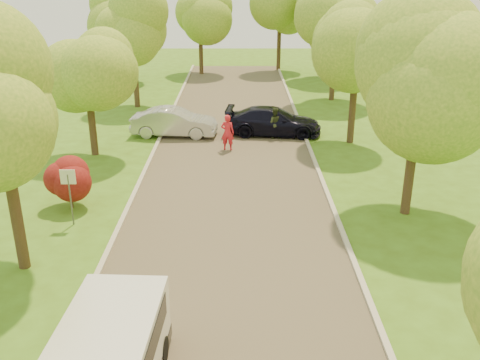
{
  "coord_description": "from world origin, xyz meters",
  "views": [
    {
      "loc": [
        0.34,
        -13.82,
        8.91
      ],
      "look_at": [
        0.38,
        5.19,
        1.3
      ],
      "focal_mm": 40.0,
      "sensor_mm": 36.0,
      "label": 1
    }
  ],
  "objects_px": {
    "street_sign": "(69,186)",
    "skateboarder": "(124,316)",
    "person_olive": "(274,123)",
    "dark_sedan": "(273,121)",
    "silver_sedan": "(174,122)",
    "person_striped": "(228,133)",
    "longboard": "(127,343)"
  },
  "relations": [
    {
      "from": "street_sign",
      "to": "silver_sedan",
      "type": "height_order",
      "value": "street_sign"
    },
    {
      "from": "dark_sedan",
      "to": "skateboarder",
      "type": "relative_size",
      "value": 3.35
    },
    {
      "from": "silver_sedan",
      "to": "skateboarder",
      "type": "distance_m",
      "value": 18.09
    },
    {
      "from": "dark_sedan",
      "to": "person_olive",
      "type": "bearing_deg",
      "value": -174.55
    },
    {
      "from": "street_sign",
      "to": "skateboarder",
      "type": "bearing_deg",
      "value": -64.26
    },
    {
      "from": "street_sign",
      "to": "skateboarder",
      "type": "distance_m",
      "value": 7.63
    },
    {
      "from": "longboard",
      "to": "person_striped",
      "type": "bearing_deg",
      "value": -108.63
    },
    {
      "from": "dark_sedan",
      "to": "longboard",
      "type": "bearing_deg",
      "value": 171.36
    },
    {
      "from": "dark_sedan",
      "to": "silver_sedan",
      "type": "bearing_deg",
      "value": 98.4
    },
    {
      "from": "silver_sedan",
      "to": "dark_sedan",
      "type": "distance_m",
      "value": 5.6
    },
    {
      "from": "street_sign",
      "to": "silver_sedan",
      "type": "xyz_separation_m",
      "value": [
        2.5,
        11.23,
        -0.78
      ]
    },
    {
      "from": "dark_sedan",
      "to": "person_olive",
      "type": "relative_size",
      "value": 3.08
    },
    {
      "from": "silver_sedan",
      "to": "person_striped",
      "type": "xyz_separation_m",
      "value": [
        3.05,
        -2.54,
        0.16
      ]
    },
    {
      "from": "dark_sedan",
      "to": "person_olive",
      "type": "xyz_separation_m",
      "value": [
        -0.01,
        -0.71,
        0.09
      ]
    },
    {
      "from": "street_sign",
      "to": "person_olive",
      "type": "bearing_deg",
      "value": 53.01
    },
    {
      "from": "longboard",
      "to": "silver_sedan",
      "type": "bearing_deg",
      "value": -97.84
    },
    {
      "from": "street_sign",
      "to": "person_striped",
      "type": "relative_size",
      "value": 1.15
    },
    {
      "from": "street_sign",
      "to": "skateboarder",
      "type": "xyz_separation_m",
      "value": [
        3.3,
        -6.84,
        -0.66
      ]
    },
    {
      "from": "street_sign",
      "to": "person_striped",
      "type": "distance_m",
      "value": 10.33
    },
    {
      "from": "street_sign",
      "to": "person_olive",
      "type": "height_order",
      "value": "street_sign"
    },
    {
      "from": "longboard",
      "to": "person_striped",
      "type": "distance_m",
      "value": 15.72
    },
    {
      "from": "street_sign",
      "to": "person_striped",
      "type": "xyz_separation_m",
      "value": [
        5.55,
        8.69,
        -0.62
      ]
    },
    {
      "from": "person_olive",
      "to": "skateboarder",
      "type": "bearing_deg",
      "value": 73.69
    },
    {
      "from": "silver_sedan",
      "to": "skateboarder",
      "type": "relative_size",
      "value": 2.98
    },
    {
      "from": "street_sign",
      "to": "silver_sedan",
      "type": "relative_size",
      "value": 0.46
    },
    {
      "from": "street_sign",
      "to": "dark_sedan",
      "type": "bearing_deg",
      "value": 54.74
    },
    {
      "from": "silver_sedan",
      "to": "longboard",
      "type": "distance_m",
      "value": 18.1
    },
    {
      "from": "dark_sedan",
      "to": "person_striped",
      "type": "height_order",
      "value": "person_striped"
    },
    {
      "from": "person_olive",
      "to": "dark_sedan",
      "type": "bearing_deg",
      "value": -91.68
    },
    {
      "from": "silver_sedan",
      "to": "street_sign",
      "type": "bearing_deg",
      "value": 172.42
    },
    {
      "from": "silver_sedan",
      "to": "person_striped",
      "type": "bearing_deg",
      "value": -124.78
    },
    {
      "from": "street_sign",
      "to": "dark_sedan",
      "type": "relative_size",
      "value": 0.41
    }
  ]
}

